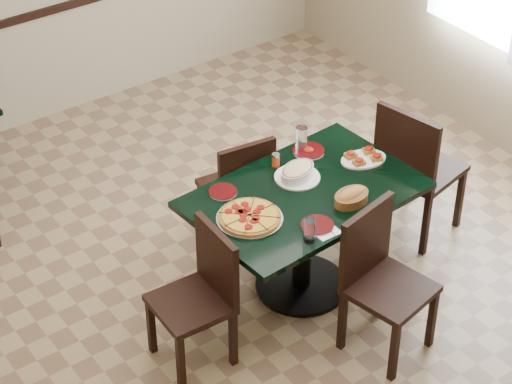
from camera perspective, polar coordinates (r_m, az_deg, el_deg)
floor at (r=6.34m, az=0.18°, el=-5.98°), size 5.50×5.50×0.00m
main_table at (r=6.06m, az=2.74°, el=-1.39°), size 1.43×0.98×0.75m
chair_far at (r=6.46m, az=-0.91°, el=0.34°), size 0.44×0.44×0.85m
chair_near at (r=5.76m, az=7.05°, el=-4.62°), size 0.51×0.51×0.93m
chair_right at (r=6.58m, az=9.02°, el=1.56°), size 0.56×0.56×1.01m
chair_left at (r=5.67m, az=-3.09°, el=-5.61°), size 0.42×0.42×0.87m
pepperoni_pizza at (r=5.72m, az=-0.37°, el=-1.44°), size 0.39×0.39×0.04m
lasagna_casserole at (r=6.04m, az=2.38°, el=1.16°), size 0.29×0.28×0.09m
bread_basket at (r=5.86m, az=5.47°, el=-0.26°), size 0.24×0.18×0.10m
bruschetta_platter at (r=6.24m, az=6.16°, el=1.99°), size 0.34×0.27×0.05m
side_plate_near at (r=5.68m, az=3.53°, el=-1.91°), size 0.19×0.19×0.02m
side_plate_far_r at (r=6.30m, az=3.01°, el=2.37°), size 0.20×0.20×0.03m
side_plate_far_l at (r=5.93m, az=-1.90°, el=0.01°), size 0.17×0.17×0.02m
napkin_setting at (r=5.66m, az=3.98°, el=-2.21°), size 0.14×0.14×0.01m
water_glass_a at (r=6.29m, az=2.61°, el=3.09°), size 0.07×0.07×0.16m
water_glass_b at (r=5.54m, az=3.08°, el=-2.21°), size 0.07×0.07×0.15m
pepper_shaker at (r=6.14m, az=1.14°, el=1.86°), size 0.05×0.05×0.08m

